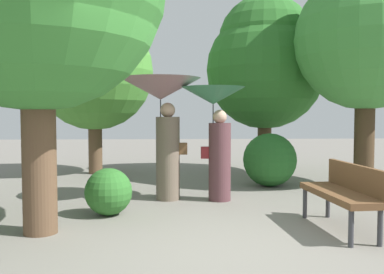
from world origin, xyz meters
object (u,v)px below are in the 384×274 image
Objects in this scene: park_bench at (345,190)px; tree_near_right at (367,26)px; person_left at (163,107)px; person_right at (216,119)px; tree_mid_left at (94,63)px; tree_mid_right at (265,61)px.

tree_near_right is (1.78, 3.32, 2.73)m from park_bench.
person_left is 1.36× the size of park_bench.
person_right is 3.96m from tree_near_right.
person_right is at bearing -92.49° from person_left.
park_bench is at bearing -52.78° from tree_mid_left.
park_bench is 0.35× the size of tree_mid_left.
person_left is at bearing -62.29° from tree_mid_left.
tree_mid_right is at bearing 130.05° from tree_near_right.
tree_mid_right reaches higher than person_left.
tree_mid_left is at bearing 32.76° from person_left.
tree_mid_right is at bearing -32.59° from person_left.
tree_mid_right reaches higher than tree_mid_left.
tree_mid_left is (-2.61, 3.39, 1.34)m from person_right.
person_left is at bearing -135.23° from park_bench.
person_right is at bearing -52.37° from tree_mid_left.
person_left is 4.22m from tree_mid_right.
tree_near_right is 2.59m from tree_mid_right.
park_bench is at bearing -91.55° from tree_mid_right.
person_right is 3.93m from tree_mid_right.
park_bench is 7.05m from tree_mid_left.
tree_near_right is 6.19m from tree_mid_left.
tree_mid_left is at bearing 160.94° from tree_near_right.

